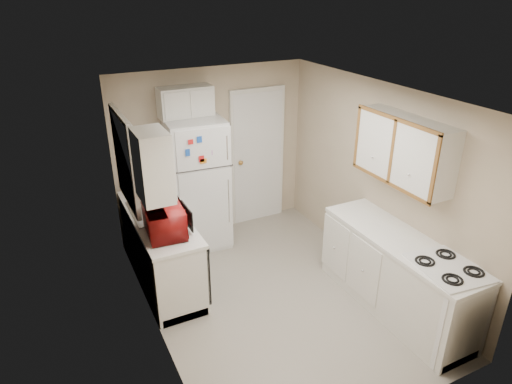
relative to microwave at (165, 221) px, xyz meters
name	(u,v)px	position (x,y,z in m)	size (l,w,h in m)	color
floor	(274,295)	(1.12, -0.46, -1.05)	(3.80, 3.80, 0.00)	#B1A99C
ceiling	(279,95)	(1.12, -0.46, 1.35)	(3.80, 3.80, 0.00)	white
wall_left	(149,234)	(-0.28, -0.46, 0.15)	(3.80, 3.80, 0.00)	#BDAB91
wall_right	(378,182)	(2.52, -0.46, 0.15)	(3.80, 3.80, 0.00)	#BDAB91
wall_back	(213,152)	(1.12, 1.44, 0.15)	(2.80, 2.80, 0.00)	#BDAB91
wall_front	(398,306)	(1.12, -2.36, 0.15)	(2.80, 2.80, 0.00)	#BDAB91
left_counter	(161,248)	(0.02, 0.44, -0.60)	(0.60, 1.80, 0.90)	silver
dishwasher	(200,264)	(0.31, -0.16, -0.56)	(0.03, 0.58, 0.72)	black
sink	(155,214)	(0.02, 0.59, -0.19)	(0.54, 0.74, 0.16)	gray
microwave	(165,221)	(0.00, 0.00, 0.00)	(0.33, 0.59, 0.39)	#9F1615
soap_bottle	(144,191)	(0.00, 0.97, -0.05)	(0.10, 0.10, 0.21)	white
window_blinds	(126,160)	(-0.24, 0.59, 0.55)	(0.10, 0.98, 1.08)	silver
upper_cabinet_left	(153,166)	(-0.13, -0.24, 0.75)	(0.30, 0.45, 0.70)	silver
refrigerator	(197,183)	(0.76, 1.12, -0.14)	(0.75, 0.73, 1.82)	white
cabinet_over_fridge	(185,102)	(0.72, 1.29, 0.95)	(0.70, 0.30, 0.40)	silver
interior_door	(258,157)	(1.82, 1.40, -0.03)	(0.86, 0.06, 2.08)	white
right_counter	(396,274)	(2.22, -1.26, -0.60)	(0.60, 2.00, 0.90)	silver
stove	(440,308)	(2.25, -1.88, -0.63)	(0.57, 0.70, 0.85)	white
upper_cabinet_right	(404,150)	(2.37, -0.96, 0.75)	(0.30, 1.20, 0.70)	silver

